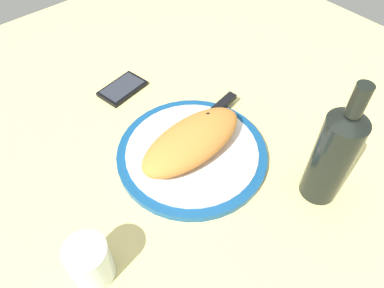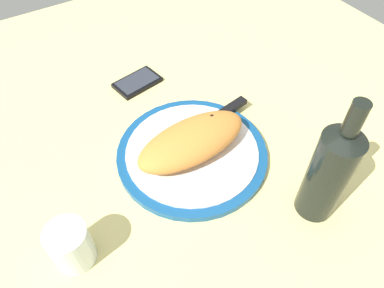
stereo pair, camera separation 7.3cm
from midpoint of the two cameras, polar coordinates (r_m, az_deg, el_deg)
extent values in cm
cube|color=#E5D684|center=(76.70, 2.71, -2.73)|extent=(150.00, 150.00, 3.00)
cylinder|color=navy|center=(74.94, 2.77, -1.68)|extent=(30.86, 30.86, 1.49)
cylinder|color=white|center=(74.24, 2.79, -1.24)|extent=(27.14, 27.14, 0.30)
ellipsoid|color=orange|center=(72.16, 2.78, 0.62)|extent=(24.24, 11.53, 5.96)
ellipsoid|color=black|center=(73.46, 5.90, 4.01)|extent=(2.10, 1.96, 0.59)
ellipsoid|color=black|center=(69.85, 4.09, 1.38)|extent=(2.19, 2.13, 0.58)
cube|color=silver|center=(70.14, 4.98, -5.22)|extent=(12.17, 2.77, 0.40)
cube|color=silver|center=(73.04, 10.66, -3.10)|extent=(4.29, 2.79, 0.40)
cube|color=silver|center=(76.36, 2.41, 1.07)|extent=(12.90, 3.64, 0.40)
cube|color=black|center=(82.08, 8.27, 5.19)|extent=(10.22, 3.59, 1.20)
cube|color=black|center=(91.70, -6.31, 9.44)|extent=(12.02, 8.59, 1.00)
cube|color=#2D333D|center=(91.33, -6.35, 9.72)|extent=(10.54, 7.36, 0.16)
cylinder|color=silver|center=(62.29, -15.23, -15.32)|extent=(6.79, 6.79, 8.51)
cylinder|color=silver|center=(64.47, -14.77, -16.28)|extent=(6.24, 6.24, 3.17)
cylinder|color=black|center=(66.12, 23.40, -4.95)|extent=(6.91, 6.91, 18.74)
cone|color=black|center=(58.83, 26.40, 0.93)|extent=(6.91, 6.91, 1.73)
cylinder|color=black|center=(56.42, 27.67, 3.41)|extent=(2.63, 2.63, 5.66)
camera|label=1|loc=(0.04, -87.13, 3.34)|focal=34.04mm
camera|label=2|loc=(0.04, 92.87, -3.34)|focal=34.04mm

